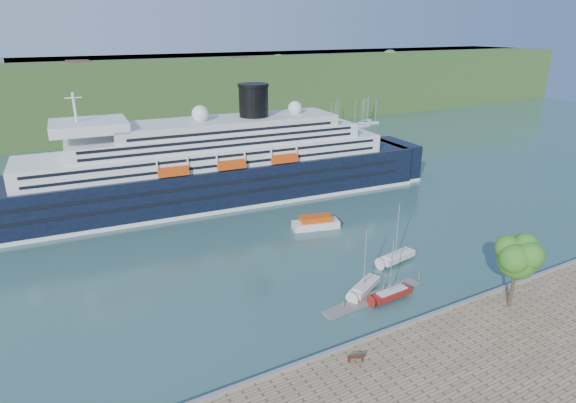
# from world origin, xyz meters

# --- Properties ---
(ground) EXTENTS (400.00, 400.00, 0.00)m
(ground) POSITION_xyz_m (0.00, 0.00, 0.00)
(ground) COLOR #305654
(ground) RESTS_ON ground
(far_hillside) EXTENTS (400.00, 50.00, 24.00)m
(far_hillside) POSITION_xyz_m (0.00, 145.00, 12.00)
(far_hillside) COLOR #375923
(far_hillside) RESTS_ON ground
(quay_coping) EXTENTS (220.00, 0.50, 0.30)m
(quay_coping) POSITION_xyz_m (0.00, -0.20, 1.15)
(quay_coping) COLOR slate
(quay_coping) RESTS_ON promenade
(cruise_ship) EXTENTS (106.49, 23.91, 23.71)m
(cruise_ship) POSITION_xyz_m (-8.14, 54.40, 11.86)
(cruise_ship) COLOR black
(cruise_ship) RESTS_ON ground
(park_bench) EXTENTS (1.89, 1.38, 1.12)m
(park_bench) POSITION_xyz_m (-12.19, -2.61, 1.56)
(park_bench) COLOR #452313
(park_bench) RESTS_ON promenade
(promenade_tree) EXTENTS (6.43, 6.43, 10.65)m
(promenade_tree) POSITION_xyz_m (11.21, -3.42, 6.32)
(promenade_tree) COLOR #29631A
(promenade_tree) RESTS_ON promenade
(floating_pontoon) EXTENTS (16.07, 3.27, 0.35)m
(floating_pontoon) POSITION_xyz_m (-1.53, 7.65, 0.18)
(floating_pontoon) COLOR gray
(floating_pontoon) RESTS_ON ground
(sailboat_white_near) EXTENTS (7.06, 4.83, 8.96)m
(sailboat_white_near) POSITION_xyz_m (-1.56, 9.51, 4.48)
(sailboat_white_near) COLOR silver
(sailboat_white_near) RESTS_ON ground
(sailboat_red) EXTENTS (6.60, 2.16, 8.41)m
(sailboat_red) POSITION_xyz_m (0.42, 6.29, 4.20)
(sailboat_red) COLOR maroon
(sailboat_red) RESTS_ON ground
(sailboat_white_far) EXTENTS (7.45, 3.19, 9.32)m
(sailboat_white_far) POSITION_xyz_m (8.32, 14.26, 4.66)
(sailboat_white_far) COLOR silver
(sailboat_white_far) RESTS_ON ground
(tender_launch) EXTENTS (8.92, 4.94, 2.34)m
(tender_launch) POSITION_xyz_m (4.57, 31.81, 1.17)
(tender_launch) COLOR #D9430C
(tender_launch) RESTS_ON ground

